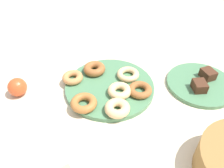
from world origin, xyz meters
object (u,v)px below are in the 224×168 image
at_px(donut_3, 94,69).
at_px(brownie_far, 199,86).
at_px(donut_6, 117,108).
at_px(donut_2, 128,74).
at_px(donut_5, 120,91).
at_px(donut_4, 73,78).
at_px(brownie_near, 208,74).
at_px(cake_plate, 200,84).
at_px(donut_1, 84,103).
at_px(donut_plate, 110,87).
at_px(apple, 17,87).
at_px(donut_0, 140,90).

height_order(donut_3, brownie_far, brownie_far).
xyz_separation_m(donut_6, brownie_far, (-0.31, -0.02, 0.00)).
relative_size(donut_2, donut_6, 1.02).
xyz_separation_m(donut_2, donut_5, (0.06, 0.08, 0.00)).
height_order(donut_4, brownie_near, brownie_near).
bearing_deg(donut_6, donut_4, -59.88).
bearing_deg(donut_4, brownie_near, 165.74).
xyz_separation_m(brownie_near, brownie_far, (0.07, 0.05, 0.00)).
distance_m(donut_2, brownie_near, 0.30).
xyz_separation_m(donut_3, cake_plate, (-0.37, 0.17, -0.02)).
xyz_separation_m(donut_1, donut_5, (-0.13, -0.02, 0.00)).
bearing_deg(donut_2, cake_plate, 157.18).
relative_size(donut_3, donut_4, 1.11).
xyz_separation_m(donut_plate, donut_1, (0.11, 0.08, 0.02)).
bearing_deg(donut_plate, apple, -11.07).
relative_size(donut_1, donut_3, 1.04).
xyz_separation_m(donut_4, brownie_near, (-0.49, 0.12, 0.00)).
height_order(donut_4, donut_5, donut_5).
bearing_deg(cake_plate, apple, -12.26).
xyz_separation_m(donut_0, apple, (0.41, -0.13, 0.00)).
distance_m(donut_1, donut_6, 0.11).
distance_m(donut_6, cake_plate, 0.35).
relative_size(donut_2, apple, 1.28).
distance_m(brownie_near, brownie_far, 0.08).
xyz_separation_m(donut_2, brownie_far, (-0.22, 0.14, 0.00)).
distance_m(donut_plate, brownie_near, 0.37).
bearing_deg(donut_plate, donut_3, -68.53).
xyz_separation_m(donut_0, donut_2, (0.01, -0.09, -0.00)).
bearing_deg(donut_plate, donut_1, 34.75).
height_order(donut_4, apple, apple).
relative_size(donut_3, cake_plate, 0.34).
xyz_separation_m(donut_1, brownie_near, (-0.48, -0.02, 0.00)).
xyz_separation_m(donut_5, brownie_near, (-0.35, 0.01, 0.00)).
xyz_separation_m(donut_3, apple, (0.28, 0.03, 0.00)).
relative_size(donut_5, brownie_near, 1.60).
bearing_deg(donut_plate, donut_4, -27.57).
relative_size(donut_2, donut_4, 1.10).
distance_m(donut_2, apple, 0.40).
relative_size(donut_0, donut_4, 1.10).
xyz_separation_m(donut_0, donut_3, (0.13, -0.16, 0.00)).
distance_m(donut_6, brownie_far, 0.31).
height_order(donut_1, donut_5, same).
distance_m(donut_0, brownie_far, 0.21).
bearing_deg(donut_plate, donut_2, -161.34).
bearing_deg(apple, brownie_far, 164.45).
height_order(donut_3, donut_6, same).
bearing_deg(apple, donut_6, 147.99).
bearing_deg(donut_5, donut_0, 168.80).
bearing_deg(donut_1, cake_plate, 179.65).
relative_size(donut_plate, apple, 4.94).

